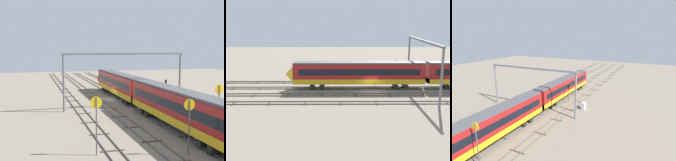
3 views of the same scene
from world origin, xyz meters
TOP-DOWN VIEW (x-y plane):
  - ground_plane at (0.00, 0.00)m, footprint 143.86×143.86m
  - track_near_foreground at (0.00, -7.16)m, footprint 127.86×2.40m
  - track_with_train at (0.00, -2.39)m, footprint 127.86×2.40m
  - track_middle at (-0.00, 2.39)m, footprint 127.86×2.40m
  - track_second_far at (0.00, 7.16)m, footprint 127.86×2.40m
  - train at (-22.12, -2.39)m, footprint 75.20×3.24m
  - overhead_gantry at (-8.98, -0.19)m, footprint 0.40×20.49m
  - speed_sign_near_foreground at (-28.37, 8.86)m, footprint 0.14×1.08m
  - speed_sign_mid_trackside at (-26.68, -5.24)m, footprint 0.14×1.04m
  - speed_sign_far_trackside at (-30.55, 0.65)m, footprint 0.14×1.06m
  - signal_light_trackside_approach at (-1.58, -5.19)m, footprint 0.31×0.32m
  - signal_light_trackside_departure at (-6.04, -8.95)m, footprint 0.31×0.32m
  - relay_cabinet at (-3.69, -9.78)m, footprint 1.35×0.76m

SIDE VIEW (x-z plane):
  - ground_plane at x=0.00m, z-range 0.00..0.00m
  - track_with_train at x=0.00m, z-range -0.01..0.15m
  - track_near_foreground at x=0.00m, z-range -0.01..0.15m
  - track_second_far at x=0.00m, z-range -0.01..0.15m
  - track_middle at x=0.00m, z-range -0.01..0.15m
  - relay_cabinet at x=-3.69m, z-range 0.00..1.47m
  - train at x=-22.12m, z-range 0.26..5.06m
  - signal_light_trackside_departure at x=-6.04m, z-range 0.67..4.90m
  - signal_light_trackside_approach at x=-1.58m, z-range 0.68..4.99m
  - speed_sign_far_trackside at x=-30.55m, z-range 0.90..6.13m
  - speed_sign_near_foreground at x=-28.37m, z-range 0.94..6.41m
  - speed_sign_mid_trackside at x=-26.68m, z-range 0.95..6.87m
  - overhead_gantry at x=-8.98m, z-range 2.37..11.52m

